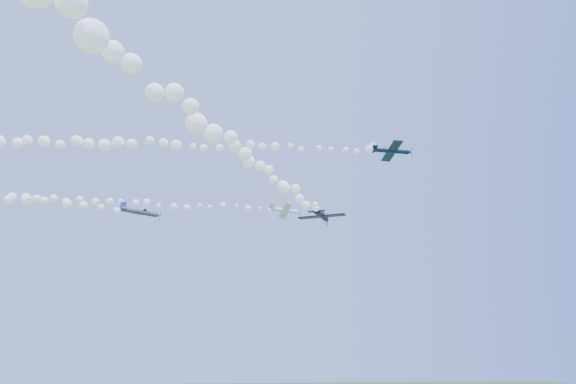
{
  "coord_description": "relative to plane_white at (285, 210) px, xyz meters",
  "views": [
    {
      "loc": [
        -2.28,
        -92.17,
        22.54
      ],
      "look_at": [
        3.03,
        -5.59,
        47.24
      ],
      "focal_mm": 30.0,
      "sensor_mm": 36.0,
      "label": 1
    }
  ],
  "objects": [
    {
      "name": "plane_grey",
      "position": [
        -28.58,
        -16.42,
        -4.78
      ],
      "size": [
        7.74,
        8.21,
        2.92
      ],
      "rotation": [
        0.16,
        0.07,
        0.45
      ],
      "color": "#383D52"
    },
    {
      "name": "plane_navy",
      "position": [
        17.5,
        -28.12,
        4.42
      ],
      "size": [
        7.84,
        8.16,
        2.74
      ],
      "rotation": [
        -0.1,
        0.05,
        0.02
      ],
      "color": "#0B1831"
    },
    {
      "name": "smoke_trail_navy",
      "position": [
        -22.82,
        -29.13,
        4.23
      ],
      "size": [
        75.97,
        4.68,
        3.04
      ],
      "primitive_type": null,
      "color": "white"
    },
    {
      "name": "smoke_trail_black",
      "position": [
        -10.31,
        -69.77,
        -9.8
      ],
      "size": [
        27.89,
        63.75,
        2.87
      ],
      "primitive_type": null,
      "color": "white"
    },
    {
      "name": "plane_white",
      "position": [
        0.0,
        0.0,
        0.0
      ],
      "size": [
        7.38,
        7.58,
        2.8
      ],
      "rotation": [
        -0.24,
        0.09,
        0.16
      ],
      "color": "white"
    },
    {
      "name": "plane_black",
      "position": [
        3.64,
        -36.05,
        -9.55
      ],
      "size": [
        7.33,
        6.91,
        2.09
      ],
      "rotation": [
        -0.01,
        -0.01,
        1.18
      ],
      "color": "black"
    },
    {
      "name": "smoke_trail_white",
      "position": [
        -45.07,
        -7.2,
        -0.28
      ],
      "size": [
        85.85,
        15.97,
        3.08
      ],
      "primitive_type": null,
      "color": "white"
    }
  ]
}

